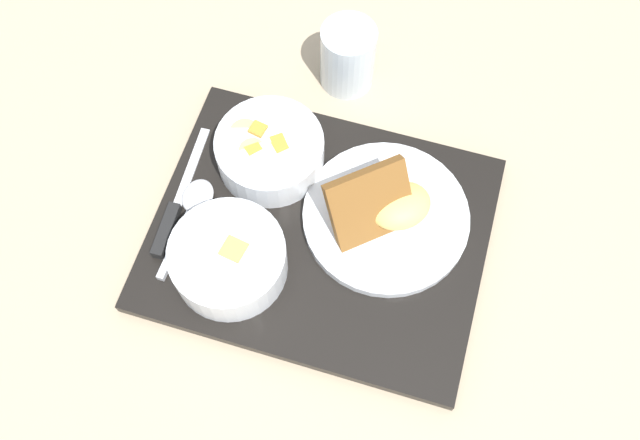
{
  "coord_description": "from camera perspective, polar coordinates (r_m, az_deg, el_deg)",
  "views": [
    {
      "loc": [
        0.13,
        -0.3,
        0.76
      ],
      "look_at": [
        0.0,
        0.0,
        0.05
      ],
      "focal_mm": 38.0,
      "sensor_mm": 36.0,
      "label": 1
    }
  ],
  "objects": [
    {
      "name": "serving_tray",
      "position": [
        0.82,
        0.0,
        -1.1
      ],
      "size": [
        0.43,
        0.36,
        0.02
      ],
      "color": "black",
      "rests_on": "ground_plane"
    },
    {
      "name": "plate_main",
      "position": [
        0.81,
        5.59,
        0.57
      ],
      "size": [
        0.2,
        0.2,
        0.09
      ],
      "color": "silver",
      "rests_on": "serving_tray"
    },
    {
      "name": "bowl_soup",
      "position": [
        0.78,
        -7.72,
        -3.23
      ],
      "size": [
        0.13,
        0.13,
        0.05
      ],
      "color": "silver",
      "rests_on": "serving_tray"
    },
    {
      "name": "knife",
      "position": [
        0.84,
        -12.37,
        0.28
      ],
      "size": [
        0.04,
        0.18,
        0.01
      ],
      "rotation": [
        0.0,
        0.0,
        1.73
      ],
      "color": "silver",
      "rests_on": "serving_tray"
    },
    {
      "name": "ground_plane",
      "position": [
        0.83,
        0.0,
        -1.32
      ],
      "size": [
        4.0,
        4.0,
        0.0
      ],
      "primitive_type": "plane",
      "color": "tan"
    },
    {
      "name": "bowl_salad",
      "position": [
        0.84,
        -4.27,
        5.9
      ],
      "size": [
        0.13,
        0.13,
        0.05
      ],
      "color": "silver",
      "rests_on": "serving_tray"
    },
    {
      "name": "glass_water",
      "position": [
        0.91,
        2.34,
        13.38
      ],
      "size": [
        0.07,
        0.07,
        0.09
      ],
      "color": "silver",
      "rests_on": "ground_plane"
    },
    {
      "name": "spoon",
      "position": [
        0.84,
        -10.69,
        1.04
      ],
      "size": [
        0.04,
        0.14,
        0.01
      ],
      "rotation": [
        0.0,
        0.0,
        1.65
      ],
      "color": "silver",
      "rests_on": "serving_tray"
    }
  ]
}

